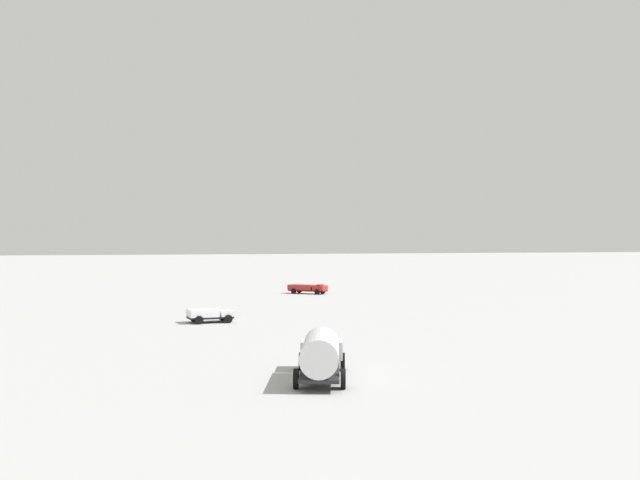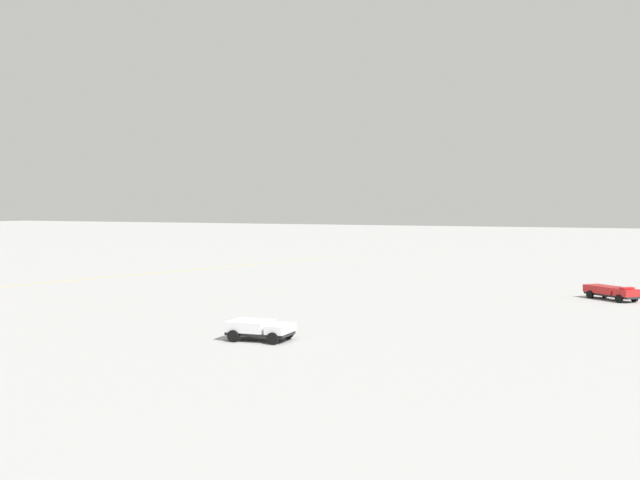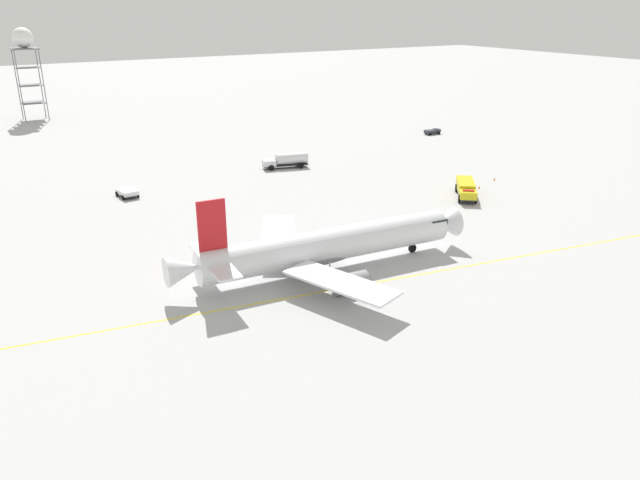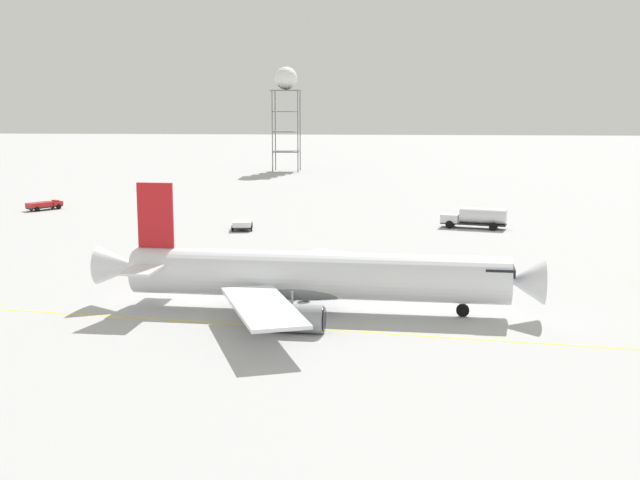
{
  "view_description": "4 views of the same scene",
  "coord_description": "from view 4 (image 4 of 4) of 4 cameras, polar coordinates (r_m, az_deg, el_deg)",
  "views": [
    {
      "loc": [
        60.62,
        34.91,
        8.36
      ],
      "look_at": [
        -7.45,
        51.25,
        8.01
      ],
      "focal_mm": 44.16,
      "sensor_mm": 36.0,
      "label": 1
    },
    {
      "loc": [
        28.79,
        70.5,
        9.01
      ],
      "look_at": [
        -7.45,
        51.25,
        7.21
      ],
      "focal_mm": 44.6,
      "sensor_mm": 36.0,
      "label": 2
    },
    {
      "loc": [
        -38.79,
        -59.36,
        30.81
      ],
      "look_at": [
        -3.99,
        -1.22,
        4.37
      ],
      "focal_mm": 34.47,
      "sensor_mm": 36.0,
      "label": 3
    },
    {
      "loc": [
        2.44,
        -71.52,
        18.78
      ],
      "look_at": [
        -3.52,
        19.02,
        2.79
      ],
      "focal_mm": 47.55,
      "sensor_mm": 36.0,
      "label": 4
    }
  ],
  "objects": [
    {
      "name": "taxiway_centreline",
      "position": [
        69.38,
        -4.63,
        -5.74
      ],
      "size": [
        175.16,
        27.91,
        0.01
      ],
      "rotation": [
        0.0,
        0.0,
        6.13
      ],
      "color": "yellow",
      "rests_on": "ground_plane"
    },
    {
      "name": "ground_plane",
      "position": [
        73.98,
        1.76,
        -4.72
      ],
      "size": [
        600.0,
        600.0,
        0.0
      ],
      "primitive_type": "plane",
      "color": "#B2B2B2"
    },
    {
      "name": "airliner_main",
      "position": [
        72.82,
        -0.53,
        -2.53
      ],
      "size": [
        38.91,
        31.04,
        10.96
      ],
      "rotation": [
        0.0,
        0.0,
        6.21
      ],
      "color": "white",
      "rests_on": "ground_plane"
    },
    {
      "name": "radar_tower",
      "position": [
        200.76,
        -2.3,
        10.33
      ],
      "size": [
        6.76,
        6.76,
        24.36
      ],
      "color": "slate",
      "rests_on": "ground_plane"
    },
    {
      "name": "pushback_tug_truck",
      "position": [
        116.58,
        -5.26,
        1.08
      ],
      "size": [
        3.21,
        4.5,
        1.3
      ],
      "rotation": [
        0.0,
        0.0,
        1.69
      ],
      "color": "#232326",
      "rests_on": "ground_plane"
    },
    {
      "name": "ops_pickup_truck",
      "position": [
        142.65,
        -18.07,
        2.26
      ],
      "size": [
        4.99,
        5.57,
        1.41
      ],
      "rotation": [
        0.0,
        0.0,
        0.89
      ],
      "color": "#232326",
      "rests_on": "ground_plane"
    },
    {
      "name": "fuel_tanker_truck",
      "position": [
        119.16,
        10.47,
        1.52
      ],
      "size": [
        9.22,
        4.65,
        2.87
      ],
      "rotation": [
        0.0,
        0.0,
        2.88
      ],
      "color": "#232326",
      "rests_on": "ground_plane"
    }
  ]
}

